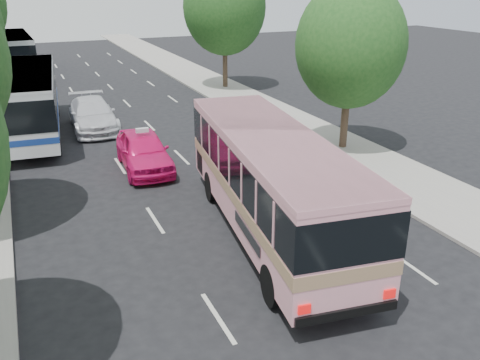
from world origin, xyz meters
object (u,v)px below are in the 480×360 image
pink_taxi (144,151)px  white_pickup (93,114)px  tour_coach_rear (16,50)px  pink_bus (271,174)px  tour_coach_front (31,96)px

pink_taxi → white_pickup: 7.47m
tour_coach_rear → white_pickup: bearing=-83.3°
pink_bus → white_pickup: size_ratio=1.94×
pink_bus → tour_coach_front: 16.58m
white_pickup → pink_taxi: bearing=-80.2°
white_pickup → tour_coach_rear: size_ratio=0.51×
pink_bus → pink_taxi: pink_bus is taller
pink_bus → pink_taxi: size_ratio=2.25×
pink_bus → tour_coach_front: bearing=120.2°
white_pickup → tour_coach_front: tour_coach_front is taller
tour_coach_front → tour_coach_rear: 20.58m
tour_coach_rear → tour_coach_front: bearing=-91.6°
pink_bus → tour_coach_rear: pink_bus is taller
pink_bus → tour_coach_rear: 36.48m
pink_bus → tour_coach_rear: bearing=108.0°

